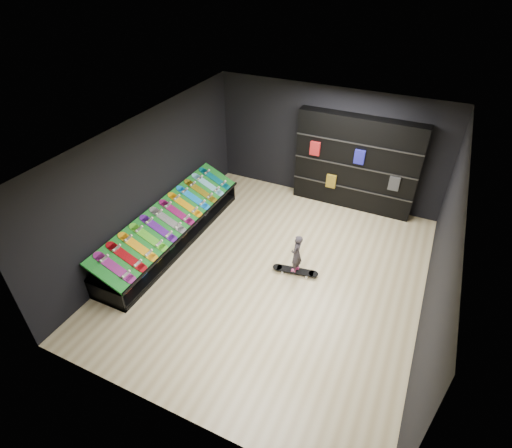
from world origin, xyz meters
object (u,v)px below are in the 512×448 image
at_px(display_rack, 173,233).
at_px(child, 296,260).
at_px(floor_skateboard, 295,272).
at_px(back_shelving, 356,164).

xyz_separation_m(display_rack, child, (2.98, 0.18, 0.11)).
height_order(display_rack, floor_skateboard, display_rack).
height_order(back_shelving, floor_skateboard, back_shelving).
distance_m(display_rack, back_shelving, 4.81).
bearing_deg(display_rack, child, 3.50).
xyz_separation_m(back_shelving, child, (-0.36, -3.14, -0.86)).
bearing_deg(floor_skateboard, display_rack, 174.11).
xyz_separation_m(display_rack, back_shelving, (3.35, 3.32, 0.97)).
bearing_deg(display_rack, floor_skateboard, 3.50).
distance_m(back_shelving, child, 3.27).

